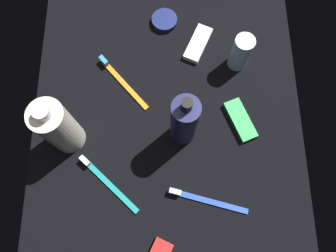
% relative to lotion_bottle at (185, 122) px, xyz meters
% --- Properties ---
extents(ground_plane, '(0.84, 0.64, 0.01)m').
position_rel_lotion_bottle_xyz_m(ground_plane, '(0.01, 0.04, -0.10)').
color(ground_plane, black).
extents(lotion_bottle, '(0.06, 0.06, 0.20)m').
position_rel_lotion_bottle_xyz_m(lotion_bottle, '(0.00, 0.00, 0.00)').
color(lotion_bottle, '#1E1E4A').
rests_on(lotion_bottle, ground_plane).
extents(bodywash_bottle, '(0.07, 0.07, 0.19)m').
position_rel_lotion_bottle_xyz_m(bodywash_bottle, '(-0.01, 0.26, -0.00)').
color(bodywash_bottle, silver).
rests_on(bodywash_bottle, ground_plane).
extents(deodorant_stick, '(0.05, 0.05, 0.10)m').
position_rel_lotion_bottle_xyz_m(deodorant_stick, '(0.18, -0.14, -0.04)').
color(deodorant_stick, silver).
rests_on(deodorant_stick, ground_plane).
extents(toothbrush_blue, '(0.06, 0.18, 0.02)m').
position_rel_lotion_bottle_xyz_m(toothbrush_blue, '(-0.15, -0.04, -0.08)').
color(toothbrush_blue, blue).
rests_on(toothbrush_blue, ground_plane).
extents(toothbrush_orange, '(0.14, 0.13, 0.02)m').
position_rel_lotion_bottle_xyz_m(toothbrush_orange, '(0.14, 0.15, -0.08)').
color(toothbrush_orange, orange).
rests_on(toothbrush_orange, ground_plane).
extents(toothbrush_teal, '(0.13, 0.14, 0.02)m').
position_rel_lotion_bottle_xyz_m(toothbrush_teal, '(-0.11, 0.18, -0.08)').
color(toothbrush_teal, teal).
rests_on(toothbrush_teal, ground_plane).
extents(snack_bar_green, '(0.11, 0.08, 0.01)m').
position_rel_lotion_bottle_xyz_m(snack_bar_green, '(0.03, -0.14, -0.08)').
color(snack_bar_green, green).
rests_on(snack_bar_green, ground_plane).
extents(snack_bar_white, '(0.11, 0.08, 0.01)m').
position_rel_lotion_bottle_xyz_m(snack_bar_white, '(0.24, -0.04, -0.08)').
color(snack_bar_white, white).
rests_on(snack_bar_white, ground_plane).
extents(cream_tin_left, '(0.07, 0.07, 0.02)m').
position_rel_lotion_bottle_xyz_m(cream_tin_left, '(0.31, 0.04, -0.08)').
color(cream_tin_left, navy).
rests_on(cream_tin_left, ground_plane).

